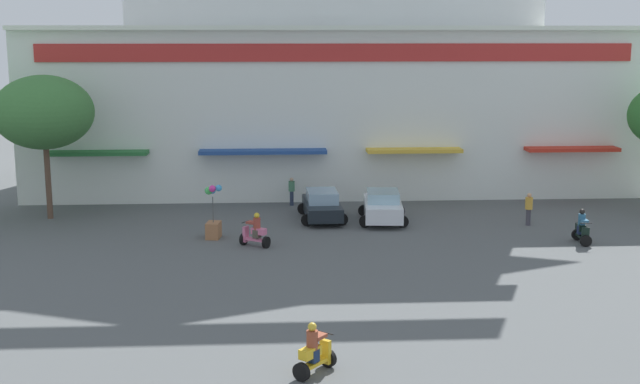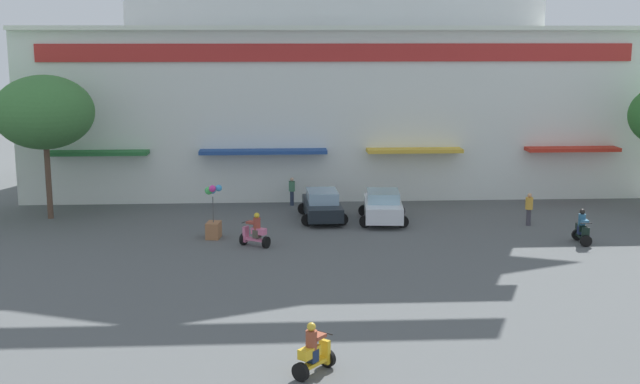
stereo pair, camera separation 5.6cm
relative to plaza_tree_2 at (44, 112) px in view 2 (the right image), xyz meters
name	(u,v)px [view 2 (the right image)]	position (x,y,z in m)	size (l,w,h in m)	color
ground_plane	(375,297)	(15.00, -13.65, -5.42)	(128.00, 128.00, 0.00)	#575A5B
colonial_building	(332,39)	(15.00, 8.86, 3.50)	(35.25, 15.06, 20.39)	white
plaza_tree_2	(44,112)	(0.00, 0.00, 0.00)	(4.93, 5.18, 7.28)	brown
parked_car_0	(322,205)	(13.85, -1.10, -4.66)	(2.42, 4.33, 1.51)	black
parked_car_1	(383,206)	(16.85, -1.77, -4.63)	(2.63, 4.14, 1.57)	white
scooter_rider_0	(314,352)	(12.47, -20.29, -4.78)	(1.28, 1.37, 1.54)	black
scooter_rider_1	(255,232)	(10.57, -6.26, -4.77)	(1.41, 1.16, 1.55)	black
scooter_rider_6	(582,229)	(25.22, -6.55, -4.77)	(0.57, 1.31, 1.57)	black
pedestrian_0	(529,207)	(23.90, -2.95, -4.51)	(0.49, 0.49, 1.61)	#423F48
pedestrian_1	(292,190)	(12.39, 2.52, -4.54)	(0.43, 0.43, 1.55)	#253046
balloon_vendor_cart	(213,219)	(8.61, -4.61, -4.52)	(0.80, 0.97, 2.51)	#A56B44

